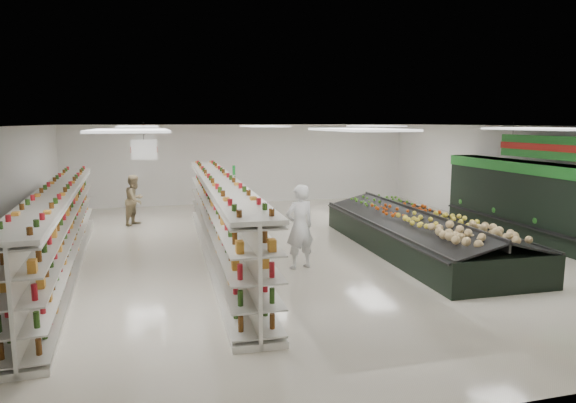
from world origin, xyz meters
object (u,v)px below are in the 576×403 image
object	(u,v)px
shopper_background	(135,200)
gondola_left	(60,233)
shopper_main	(300,227)
gondola_center	(220,221)
soda_endcap	(221,191)
produce_island	(419,232)

from	to	relation	value
shopper_background	gondola_left	bearing A→B (deg)	-165.48
shopper_main	shopper_background	size ratio (longest dim) A/B	1.19
gondola_center	soda_endcap	distance (m)	6.64
produce_island	shopper_background	bearing A→B (deg)	142.54
gondola_center	shopper_background	distance (m)	5.11
gondola_left	shopper_background	size ratio (longest dim) A/B	6.53
soda_endcap	shopper_background	xyz separation A→B (m)	(-3.05, -1.93, 0.06)
produce_island	soda_endcap	distance (m)	8.46
gondola_left	shopper_main	size ratio (longest dim) A/B	5.51
produce_island	shopper_main	bearing A→B (deg)	-167.89
shopper_main	shopper_background	world-z (taller)	shopper_main
shopper_main	gondola_center	bearing A→B (deg)	-58.12
produce_island	soda_endcap	world-z (taller)	soda_endcap
produce_island	shopper_background	world-z (taller)	shopper_background
gondola_center	shopper_background	bearing A→B (deg)	116.56
gondola_left	shopper_background	distance (m)	5.16
gondola_center	produce_island	xyz separation A→B (m)	(5.01, -0.82, -0.40)
gondola_center	produce_island	bearing A→B (deg)	-7.38
gondola_left	gondola_center	xyz separation A→B (m)	(3.63, 0.29, 0.04)
gondola_center	soda_endcap	size ratio (longest dim) A/B	7.14
shopper_background	soda_endcap	bearing A→B (deg)	-26.20
gondola_center	produce_island	distance (m)	5.09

